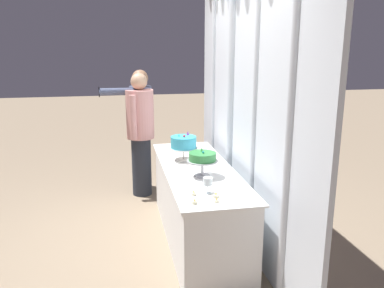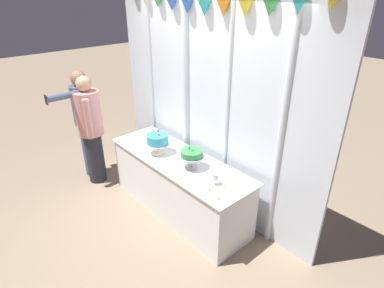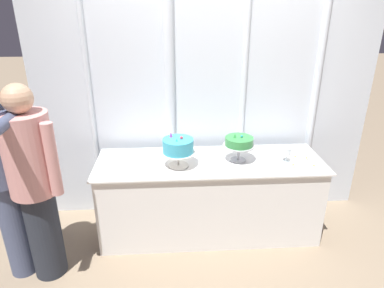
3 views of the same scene
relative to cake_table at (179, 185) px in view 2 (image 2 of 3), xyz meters
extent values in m
plane|color=gray|center=(0.00, -0.10, -0.38)|extent=(24.00, 24.00, 0.00)
cube|color=silver|center=(0.00, 0.46, 1.02)|extent=(3.29, 0.04, 2.81)
cylinder|color=silver|center=(-1.10, 0.43, 1.02)|extent=(0.05, 0.05, 2.81)
cylinder|color=silver|center=(-0.34, 0.43, 1.02)|extent=(0.10, 0.10, 2.81)
cylinder|color=silver|center=(0.36, 0.43, 1.02)|extent=(0.05, 0.05, 2.81)
cylinder|color=silver|center=(1.08, 0.43, 1.02)|extent=(0.07, 0.07, 2.81)
cone|color=green|center=(-0.82, 0.40, 2.08)|extent=(0.15, 0.15, 0.16)
cone|color=blue|center=(-0.55, 0.40, 2.06)|extent=(0.15, 0.15, 0.16)
cone|color=blue|center=(-0.27, 0.40, 2.05)|extent=(0.15, 0.15, 0.16)
cone|color=#2DB2B7|center=(0.00, 0.40, 2.04)|extent=(0.15, 0.15, 0.16)
cone|color=orange|center=(0.27, 0.40, 2.05)|extent=(0.15, 0.15, 0.16)
cone|color=yellow|center=(0.55, 0.40, 2.06)|extent=(0.15, 0.15, 0.16)
cone|color=green|center=(0.82, 0.40, 2.08)|extent=(0.15, 0.15, 0.16)
cone|color=#2DB2B7|center=(1.09, 0.40, 2.12)|extent=(0.15, 0.15, 0.16)
cube|color=white|center=(0.00, 0.00, -0.01)|extent=(1.99, 0.62, 0.74)
cube|color=white|center=(0.00, 0.00, 0.37)|extent=(2.04, 0.67, 0.01)
cylinder|color=silver|center=(-0.29, -0.09, 0.38)|extent=(0.18, 0.18, 0.01)
cylinder|color=silver|center=(-0.29, -0.09, 0.45)|extent=(0.02, 0.02, 0.11)
cylinder|color=silver|center=(-0.29, -0.09, 0.51)|extent=(0.30, 0.30, 0.01)
cylinder|color=#3DB2D1|center=(-0.29, -0.09, 0.57)|extent=(0.26, 0.26, 0.12)
sphere|color=#DB333D|center=(-0.25, -0.09, 0.64)|extent=(0.03, 0.03, 0.03)
cone|color=purple|center=(-0.34, -0.03, 0.65)|extent=(0.03, 0.03, 0.04)
cone|color=#2DB2B7|center=(-0.30, -0.13, 0.64)|extent=(0.02, 0.02, 0.03)
cylinder|color=#B2B2B7|center=(0.26, -0.01, 0.38)|extent=(0.14, 0.14, 0.01)
cylinder|color=#B2B2B7|center=(0.26, -0.01, 0.45)|extent=(0.03, 0.03, 0.13)
cylinder|color=#B2B2B7|center=(0.26, -0.01, 0.52)|extent=(0.29, 0.29, 0.01)
cylinder|color=#388E47|center=(0.26, -0.01, 0.57)|extent=(0.25, 0.25, 0.07)
sphere|color=#2DB2B7|center=(0.28, -0.01, 0.61)|extent=(0.02, 0.02, 0.02)
cone|color=green|center=(0.22, -0.01, 0.62)|extent=(0.03, 0.03, 0.04)
cylinder|color=silver|center=(0.68, -0.06, 0.38)|extent=(0.06, 0.06, 0.00)
cylinder|color=silver|center=(0.68, -0.06, 0.41)|extent=(0.01, 0.01, 0.07)
cylinder|color=silver|center=(0.68, -0.06, 0.48)|extent=(0.08, 0.08, 0.06)
cylinder|color=beige|center=(0.70, -0.18, 0.39)|extent=(0.04, 0.04, 0.02)
sphere|color=#F9CC4C|center=(0.70, -0.18, 0.41)|extent=(0.01, 0.01, 0.01)
cylinder|color=beige|center=(0.78, -0.02, 0.39)|extent=(0.05, 0.05, 0.02)
sphere|color=#F9CC4C|center=(0.78, -0.02, 0.41)|extent=(0.01, 0.01, 0.01)
cylinder|color=beige|center=(0.87, -0.21, 0.39)|extent=(0.04, 0.04, 0.02)
sphere|color=#F9CC4C|center=(0.87, -0.21, 0.41)|extent=(0.01, 0.01, 0.01)
cylinder|color=beige|center=(0.87, -0.04, 0.38)|extent=(0.04, 0.04, 0.01)
sphere|color=#F9CC4C|center=(0.87, -0.04, 0.40)|extent=(0.01, 0.01, 0.01)
cylinder|color=#282D38|center=(-1.36, -0.46, 0.00)|extent=(0.34, 0.34, 0.76)
cylinder|color=#D6938E|center=(-1.36, -0.46, 0.69)|extent=(0.47, 0.47, 0.61)
sphere|color=tan|center=(-1.36, -0.46, 1.10)|extent=(0.21, 0.21, 0.21)
cube|color=maroon|center=(-1.36, -0.61, 0.72)|extent=(0.04, 0.02, 0.39)
cylinder|color=#D6938E|center=(-1.56, -0.36, 0.69)|extent=(0.08, 0.08, 0.54)
cylinder|color=#D6938E|center=(-1.17, -0.55, 0.69)|extent=(0.08, 0.08, 0.54)
cylinder|color=#4C5675|center=(-1.59, -0.43, 0.04)|extent=(0.23, 0.23, 0.83)
cylinder|color=#4C5675|center=(-1.59, -0.43, 0.74)|extent=(0.32, 0.32, 0.56)
sphere|color=#A37556|center=(-1.59, -0.43, 1.12)|extent=(0.21, 0.21, 0.21)
cube|color=#334284|center=(-1.59, -0.56, 0.77)|extent=(0.04, 0.01, 0.36)
cylinder|color=#4C5675|center=(-1.78, -0.41, 0.73)|extent=(0.08, 0.08, 0.50)
cylinder|color=#4C5675|center=(-1.40, -0.70, 0.98)|extent=(0.08, 0.50, 0.08)
cube|color=black|center=(-1.40, -0.95, 0.98)|extent=(0.06, 0.01, 0.12)
camera|label=1|loc=(3.60, -0.76, 1.55)|focal=37.00mm
camera|label=2|loc=(2.58, -2.07, 2.26)|focal=29.56mm
camera|label=3|loc=(-0.34, -2.73, 1.70)|focal=31.65mm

